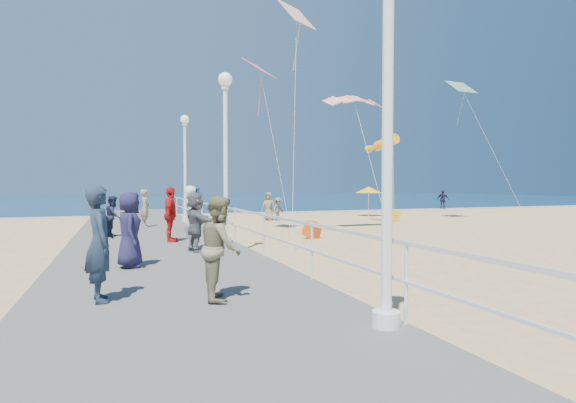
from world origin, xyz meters
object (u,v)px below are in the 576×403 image
object	(u,v)px
spectator_2	(95,218)
beach_chair_right	(397,213)
spectator_4	(130,230)
lamp_post_near	(388,68)
beach_walker_c	(269,206)
beach_umbrella	(369,190)
box_kite	(312,231)
beach_chair_left	(393,218)
beach_walker_a	(278,209)
toddler_held	(197,203)
spectator_5	(196,222)
lamp_post_far	(185,156)
spectator_6	(145,208)
spectator_1	(220,247)
beach_walker_b	(443,200)
woman_holding_toddler	(192,217)
spectator_7	(113,216)
lamp_post_mid	(225,139)
spectator_0	(100,243)
spectator_3	(170,214)

from	to	relation	value
spectator_2	beach_chair_right	distance (m)	23.00
spectator_4	lamp_post_near	bearing A→B (deg)	-152.14
beach_walker_c	beach_umbrella	bearing A→B (deg)	45.68
box_kite	beach_chair_left	bearing A→B (deg)	19.16
beach_walker_a	beach_umbrella	xyz separation A→B (m)	(7.44, 1.50, 1.17)
beach_walker_c	toddler_held	bearing A→B (deg)	-78.84
toddler_held	spectator_5	world-z (taller)	toddler_held
lamp_post_far	spectator_6	distance (m)	3.95
spectator_1	beach_walker_a	world-z (taller)	spectator_1
spectator_2	beach_chair_left	world-z (taller)	spectator_2
beach_walker_a	beach_walker_b	distance (m)	20.42
beach_umbrella	beach_chair_left	bearing A→B (deg)	-103.77
woman_holding_toddler	beach_walker_b	bearing A→B (deg)	-47.78
spectator_2	beach_walker_a	size ratio (longest dim) A/B	0.95
spectator_4	spectator_7	bearing A→B (deg)	3.34
lamp_post_mid	beach_walker_b	xyz separation A→B (m)	(25.31, 20.21, -2.75)
spectator_0	beach_walker_a	bearing A→B (deg)	-36.77
woman_holding_toddler	spectator_3	size ratio (longest dim) A/B	1.02
spectator_2	beach_walker_c	xyz separation A→B (m)	(9.64, 10.48, -0.21)
toddler_held	beach_chair_left	bearing A→B (deg)	-49.33
spectator_7	beach_walker_a	bearing A→B (deg)	-33.13
spectator_5	beach_walker_b	bearing A→B (deg)	-62.99
spectator_1	beach_chair_left	distance (m)	21.64
beach_walker_a	lamp_post_near	bearing A→B (deg)	-143.33
spectator_3	beach_walker_c	size ratio (longest dim) A/B	0.98
beach_umbrella	lamp_post_near	bearing A→B (deg)	-120.55
beach_walker_b	spectator_1	bearing A→B (deg)	90.04
spectator_0	spectator_7	bearing A→B (deg)	-10.50
lamp_post_mid	box_kite	distance (m)	6.37
spectator_0	box_kite	xyz separation A→B (m)	(7.81, 9.53, -1.00)
spectator_6	spectator_4	bearing A→B (deg)	-179.24
spectator_0	beach_walker_b	distance (m)	39.14
lamp_post_mid	lamp_post_far	bearing A→B (deg)	90.00
spectator_0	spectator_4	world-z (taller)	spectator_0
spectator_4	spectator_6	size ratio (longest dim) A/B	1.01
spectator_7	spectator_2	bearing A→B (deg)	146.58
lamp_post_near	beach_walker_b	world-z (taller)	lamp_post_near
spectator_4	spectator_5	distance (m)	2.54
beach_walker_c	beach_chair_left	bearing A→B (deg)	8.84
spectator_7	box_kite	bearing A→B (deg)	-77.90
woman_holding_toddler	spectator_6	world-z (taller)	woman_holding_toddler
lamp_post_far	toddler_held	distance (m)	10.14
box_kite	beach_chair_right	distance (m)	15.96
spectator_6	beach_chair_left	xyz separation A→B (m)	(14.59, 2.76, -1.02)
spectator_2	toddler_held	bearing A→B (deg)	-140.75
lamp_post_near	woman_holding_toddler	distance (m)	8.39
spectator_2	beach_chair_right	world-z (taller)	spectator_2
lamp_post_near	spectator_1	size ratio (longest dim) A/B	3.25
spectator_3	spectator_5	size ratio (longest dim) A/B	1.08
beach_chair_right	woman_holding_toddler	bearing A→B (deg)	-138.72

